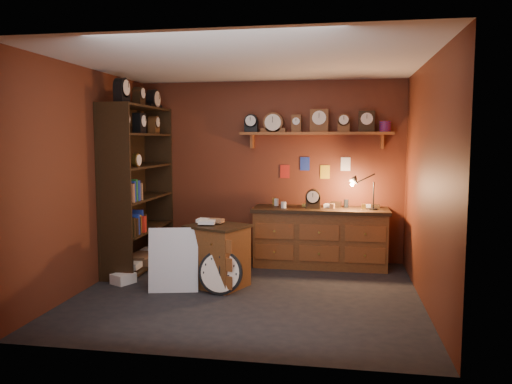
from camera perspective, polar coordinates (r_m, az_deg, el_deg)
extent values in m
plane|color=black|center=(6.07, -0.93, -11.55)|extent=(4.00, 4.00, 0.00)
cube|color=maroon|center=(7.58, 1.53, 2.37)|extent=(4.00, 0.02, 2.70)
cube|color=maroon|center=(4.06, -5.59, -0.81)|extent=(4.00, 0.02, 2.70)
cube|color=maroon|center=(6.47, -18.65, 1.44)|extent=(0.02, 3.60, 2.70)
cube|color=maroon|center=(5.78, 18.92, 0.93)|extent=(0.02, 3.60, 2.70)
cube|color=beige|center=(5.85, -0.98, 14.57)|extent=(4.00, 3.60, 0.02)
cube|color=brown|center=(7.35, 6.83, 6.67)|extent=(2.20, 0.30, 0.04)
cube|color=brown|center=(7.52, -0.44, 5.78)|extent=(0.04, 0.16, 0.20)
cube|color=brown|center=(7.43, 14.21, 5.60)|extent=(0.04, 0.16, 0.20)
cylinder|color=#B21419|center=(7.37, 14.54, 7.26)|extent=(0.16, 0.16, 0.15)
cube|color=#AF1E15|center=(7.54, 2.65, 2.36)|extent=(0.14, 0.01, 0.20)
cube|color=navy|center=(7.51, 4.93, 3.24)|extent=(0.14, 0.01, 0.20)
cube|color=#BB9817|center=(7.50, 7.21, 2.29)|extent=(0.14, 0.01, 0.20)
cube|color=silver|center=(7.48, 9.52, 3.17)|extent=(0.14, 0.01, 0.20)
cube|color=black|center=(7.36, -14.86, 0.50)|extent=(0.03, 1.60, 2.30)
cube|color=black|center=(6.56, -15.88, -0.17)|extent=(0.45, 0.03, 2.30)
cube|color=black|center=(7.99, -11.08, 1.01)|extent=(0.45, 0.03, 2.30)
cube|color=black|center=(7.45, -13.04, -7.97)|extent=(0.43, 1.54, 0.03)
cube|color=black|center=(7.35, -13.13, -4.18)|extent=(0.43, 1.54, 0.03)
cube|color=black|center=(7.28, -13.22, -0.69)|extent=(0.43, 1.54, 0.03)
cube|color=black|center=(7.24, -13.30, 2.84)|extent=(0.43, 1.54, 0.03)
cube|color=black|center=(7.23, -13.39, 6.40)|extent=(0.43, 1.54, 0.03)
cube|color=black|center=(7.25, -13.46, 9.41)|extent=(0.43, 1.54, 0.03)
cube|color=brown|center=(7.31, 7.32, -5.32)|extent=(1.88, 0.60, 0.80)
cube|color=black|center=(7.24, 7.37, -2.02)|extent=(1.94, 0.66, 0.05)
cube|color=brown|center=(7.01, 7.22, -5.80)|extent=(1.80, 0.02, 0.52)
cylinder|color=black|center=(7.20, 13.25, -1.90)|extent=(0.12, 0.12, 0.02)
cylinder|color=black|center=(7.17, 13.28, -0.39)|extent=(0.02, 0.02, 0.38)
cylinder|color=black|center=(7.12, 12.38, 1.52)|extent=(0.27, 0.09, 0.14)
cone|color=black|center=(7.08, 11.25, 1.20)|extent=(0.18, 0.14, 0.18)
cube|color=brown|center=(6.29, -4.39, -7.39)|extent=(0.80, 0.75, 0.75)
cube|color=black|center=(6.21, -4.42, -3.90)|extent=(0.86, 0.80, 0.03)
cube|color=brown|center=(6.03, -5.01, -7.98)|extent=(0.54, 0.25, 0.64)
cylinder|color=black|center=(6.02, -4.07, -9.15)|extent=(0.53, 0.17, 0.53)
cylinder|color=#FCE6C9|center=(5.98, -4.15, -9.17)|extent=(0.46, 0.10, 0.46)
cube|color=black|center=(5.96, -4.17, -8.52)|extent=(0.01, 0.04, 0.17)
cube|color=black|center=(5.97, -3.61, -9.47)|extent=(0.12, 0.01, 0.01)
cube|color=silver|center=(6.26, -9.36, -11.08)|extent=(0.62, 0.29, 0.78)
cube|color=silver|center=(7.28, -2.52, -6.62)|extent=(0.55, 0.55, 0.48)
cube|color=black|center=(7.05, -2.93, -7.03)|extent=(0.38, 0.11, 0.38)
cube|color=#936340|center=(7.30, -12.51, -7.97)|extent=(0.29, 0.25, 0.17)
cube|color=white|center=(6.68, -14.93, -9.52)|extent=(0.31, 0.33, 0.13)
cube|color=#936340|center=(6.61, -5.07, -9.32)|extent=(0.29, 0.29, 0.17)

